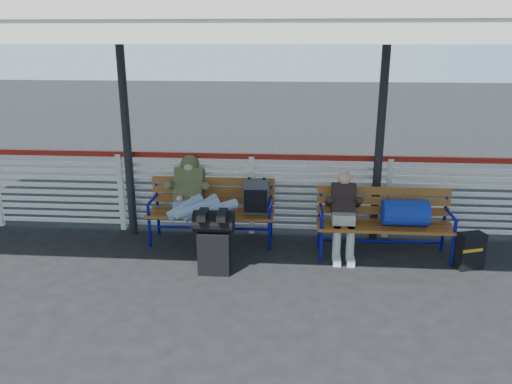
# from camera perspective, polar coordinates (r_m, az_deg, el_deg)

# --- Properties ---
(ground) EXTENTS (60.00, 60.00, 0.00)m
(ground) POSITION_cam_1_polar(r_m,az_deg,el_deg) (5.95, -2.08, -11.46)
(ground) COLOR black
(ground) RESTS_ON ground
(fence) EXTENTS (12.08, 0.08, 1.24)m
(fence) POSITION_cam_1_polar(r_m,az_deg,el_deg) (7.44, -0.48, 0.06)
(fence) COLOR silver
(fence) RESTS_ON ground
(canopy) EXTENTS (12.60, 3.60, 3.16)m
(canopy) POSITION_cam_1_polar(r_m,az_deg,el_deg) (6.09, -1.43, 18.97)
(canopy) COLOR silver
(canopy) RESTS_ON ground
(luggage_stack) EXTENTS (0.50, 0.28, 0.83)m
(luggage_stack) POSITION_cam_1_polar(r_m,az_deg,el_deg) (6.26, -4.81, -5.42)
(luggage_stack) COLOR black
(luggage_stack) RESTS_ON ground
(bench_left) EXTENTS (1.80, 0.56, 0.95)m
(bench_left) POSITION_cam_1_polar(r_m,az_deg,el_deg) (7.16, -3.38, -1.15)
(bench_left) COLOR #8C5B1B
(bench_left) RESTS_ON ground
(bench_right) EXTENTS (1.80, 0.56, 0.92)m
(bench_right) POSITION_cam_1_polar(r_m,az_deg,el_deg) (6.91, 15.57, -2.50)
(bench_right) COLOR #8C5B1B
(bench_right) RESTS_ON ground
(traveler_man) EXTENTS (0.94, 1.64, 0.77)m
(traveler_man) POSITION_cam_1_polar(r_m,az_deg,el_deg) (6.86, -6.80, -1.16)
(traveler_man) COLOR #8595B4
(traveler_man) RESTS_ON ground
(companion_person) EXTENTS (0.32, 0.66, 1.15)m
(companion_person) POSITION_cam_1_polar(r_m,az_deg,el_deg) (6.80, 9.96, -2.43)
(companion_person) COLOR #AAA89A
(companion_person) RESTS_ON ground
(suitcase_side) EXTENTS (0.39, 0.31, 0.48)m
(suitcase_side) POSITION_cam_1_polar(r_m,az_deg,el_deg) (7.00, 23.25, -6.19)
(suitcase_side) COLOR black
(suitcase_side) RESTS_ON ground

